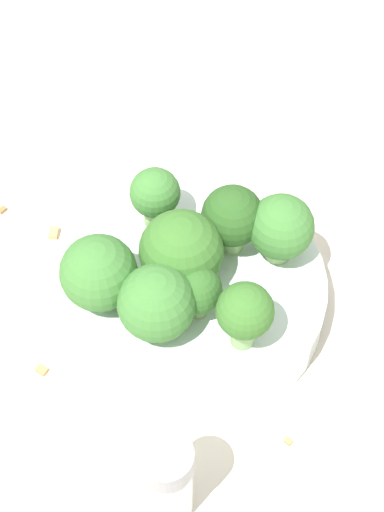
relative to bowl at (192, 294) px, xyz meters
The scene contains 15 objects.
ground_plane 0.02m from the bowl, ahead, with size 3.00×3.00×0.00m, color beige.
bowl is the anchor object (origin of this frame).
broccoli_floret_0 0.05m from the bowl, 113.34° to the right, with size 0.06×0.06×0.06m.
broccoli_floret_1 0.08m from the bowl, 56.94° to the left, with size 0.04×0.04×0.06m.
broccoli_floret_2 0.08m from the bowl, 55.21° to the right, with size 0.05×0.05×0.06m.
broccoli_floret_3 0.06m from the bowl, 10.01° to the right, with size 0.05×0.05×0.05m.
broccoli_floret_4 0.07m from the bowl, 131.82° to the right, with size 0.04×0.04×0.05m.
broccoli_floret_5 0.08m from the bowl, 132.35° to the left, with size 0.05×0.05×0.05m.
broccoli_floret_6 0.06m from the bowl, 159.70° to the left, with size 0.04×0.04×0.06m.
broccoli_floret_7 0.05m from the bowl, 30.62° to the left, with size 0.03×0.03×0.04m.
pepper_shaker 0.15m from the bowl, 16.11° to the left, with size 0.03×0.03×0.08m.
almond_crumb_0 0.12m from the bowl, 99.92° to the right, with size 0.01×0.01×0.01m, color tan.
almond_crumb_1 0.12m from the bowl, 41.44° to the right, with size 0.01×0.01×0.01m, color #AD7F4C.
almond_crumb_2 0.12m from the bowl, 53.03° to the left, with size 0.01×0.00×0.01m, color #AD7F4C.
almond_crumb_3 0.17m from the bowl, 99.01° to the right, with size 0.01×0.00×0.01m, color olive.
Camera 1 is at (0.30, 0.12, 0.52)m, focal length 60.00 mm.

